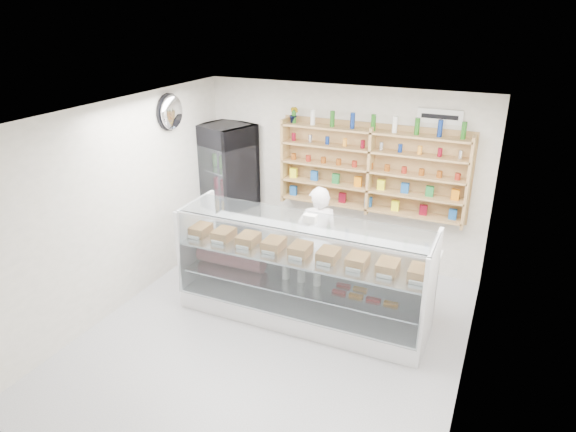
% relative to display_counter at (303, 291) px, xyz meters
% --- Properties ---
extents(room, '(5.00, 5.00, 5.00)m').
position_rel_display_counter_xyz_m(room, '(-0.15, -0.59, 1.02)').
color(room, silver).
rests_on(room, ground).
extents(display_counter, '(3.27, 0.98, 1.42)m').
position_rel_display_counter_xyz_m(display_counter, '(0.00, 0.00, 0.00)').
color(display_counter, white).
rests_on(display_counter, floor).
extents(shop_worker, '(0.68, 0.58, 1.58)m').
position_rel_display_counter_xyz_m(shop_worker, '(-0.10, 0.79, 0.41)').
color(shop_worker, white).
rests_on(shop_worker, floor).
extents(drinks_cooler, '(0.95, 0.94, 2.11)m').
position_rel_display_counter_xyz_m(drinks_cooler, '(-2.00, 1.54, 0.68)').
color(drinks_cooler, black).
rests_on(drinks_cooler, floor).
extents(wall_shelving, '(2.84, 0.28, 1.33)m').
position_rel_display_counter_xyz_m(wall_shelving, '(0.35, 1.75, 1.21)').
color(wall_shelving, tan).
rests_on(wall_shelving, back_wall).
extents(potted_plant, '(0.16, 0.14, 0.26)m').
position_rel_display_counter_xyz_m(potted_plant, '(-0.90, 1.75, 1.94)').
color(potted_plant, '#1E6626').
rests_on(potted_plant, wall_shelving).
extents(security_mirror, '(0.15, 0.50, 0.50)m').
position_rel_display_counter_xyz_m(security_mirror, '(-2.32, 0.61, 2.07)').
color(security_mirror, silver).
rests_on(security_mirror, left_wall).
extents(wall_sign, '(0.62, 0.03, 0.20)m').
position_rel_display_counter_xyz_m(wall_sign, '(1.25, 1.88, 2.07)').
color(wall_sign, white).
rests_on(wall_sign, back_wall).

